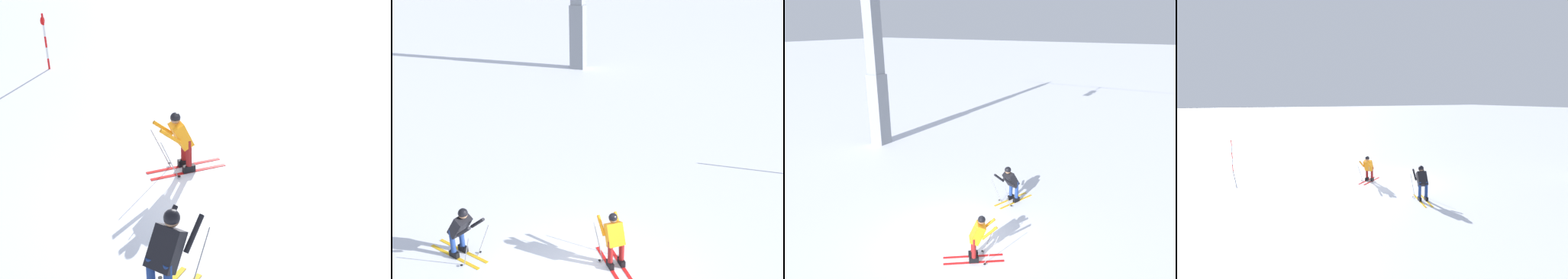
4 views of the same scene
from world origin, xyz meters
TOP-DOWN VIEW (x-y plane):
  - ground_plane at (0.00, 0.00)m, footprint 260.00×260.00m
  - skier_carving_main at (1.00, -0.61)m, footprint 1.66×1.37m
  - lift_tower_near at (-9.55, 6.14)m, footprint 0.81×2.62m
  - skier_distant_uphill at (0.17, 3.19)m, footprint 1.04×1.84m

SIDE VIEW (x-z plane):
  - ground_plane at x=0.00m, z-range 0.00..0.00m
  - skier_carving_main at x=1.00m, z-range 0.03..1.55m
  - skier_distant_uphill at x=0.17m, z-range 0.05..1.70m
  - lift_tower_near at x=-9.55m, z-range -1.08..11.38m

